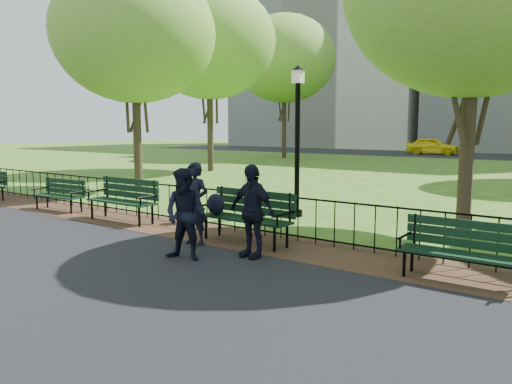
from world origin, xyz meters
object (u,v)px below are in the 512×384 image
Objects in this scene: park_bench_main at (238,209)px; lamppost at (297,135)px; tree_mid_w at (209,42)px; person_right at (252,211)px; person_left at (195,204)px; taxi at (433,146)px; person_mid at (185,214)px; park_bench_right_a at (463,245)px; park_bench_left_a at (125,195)px; park_bench_left_b at (61,191)px; tree_far_w at (285,59)px; tree_near_w at (134,33)px.

park_bench_main is 3.45m from lamppost.
tree_mid_w is 5.72× the size of person_right.
person_left is 0.39× the size of taxi.
lamppost is at bearing 82.10° from person_mid.
park_bench_main is at bearing 45.51° from person_left.
park_bench_right_a is 0.43× the size of taxi.
tree_mid_w reaches higher than park_bench_right_a.
person_left reaches higher than park_bench_main.
park_bench_main is at bearing -79.72° from lamppost.
person_right is (4.46, -0.87, 0.18)m from park_bench_left_a.
person_right is at bearing -11.74° from park_bench_left_b.
person_left is 0.98× the size of person_right.
tree_far_w is 6.24× the size of person_right.
person_right is at bearing -46.10° from tree_mid_w.
tree_far_w reaches higher than park_bench_left_a.
tree_near_w is (-7.40, 1.18, 3.43)m from lamppost.
park_bench_left_b is at bearing 175.18° from taxi.
person_mid is at bearing -60.18° from tree_far_w.
tree_near_w is 11.03m from person_mid.
person_mid is (8.09, -5.87, -4.68)m from tree_near_w.
person_mid is at bearing -81.63° from lamppost.
park_bench_right_a is 20.10m from tree_mid_w.
lamppost is at bearing 84.58° from person_left.
tree_far_w reaches higher than tree_near_w.
park_bench_left_b is 5.67m from person_left.
lamppost is at bearing 23.73° from park_bench_left_b.
tree_mid_w is 23.01m from taxi.
park_bench_main is at bearing -2.42° from park_bench_left_a.
person_mid is 35.63m from taxi.
lamppost is 2.40× the size of person_mid.
park_bench_main is 3.53m from park_bench_left_a.
tree_far_w is at bearing 124.00° from lamppost.
person_left is (5.61, -0.72, 0.27)m from park_bench_left_b.
park_bench_left_a is at bearing -134.52° from lamppost.
tree_near_w is 5.04× the size of person_mid.
taxi is at bearing 78.20° from tree_mid_w.
taxi is (-5.93, 34.10, -0.10)m from person_left.
tree_mid_w reaches higher than person_left.
park_bench_left_a is 0.21× the size of tree_mid_w.
tree_mid_w is at bearing 142.26° from park_bench_right_a.
person_left is at bearing -173.24° from park_bench_right_a.
person_mid is at bearing -19.59° from park_bench_left_b.
tree_far_w is at bearing 113.51° from park_bench_left_a.
tree_mid_w is 18.18m from person_mid.
park_bench_main is 1.20× the size of park_bench_left_b.
park_bench_right_a is 0.17× the size of tree_far_w.
park_bench_left_a is at bearing 179.65° from taxi.
park_bench_left_a is 4.02m from person_mid.
tree_mid_w reaches higher than person_right.
park_bench_left_a is 1.22× the size of person_right.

